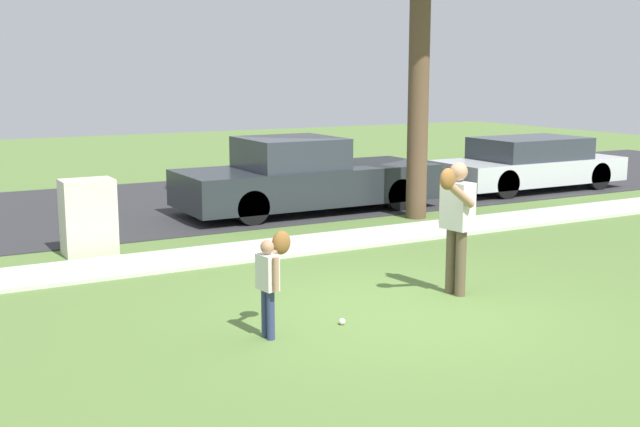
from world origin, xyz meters
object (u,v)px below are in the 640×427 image
at_px(person_adult, 456,214).
at_px(utility_cabinet, 88,217).
at_px(parked_sedan_silver, 529,164).
at_px(baseball, 342,321).
at_px(person_child, 271,272).
at_px(parked_pickup_dark, 304,178).

distance_m(person_adult, utility_cabinet, 5.73).
bearing_deg(person_adult, parked_sedan_silver, -146.70).
bearing_deg(baseball, utility_cabinet, 108.57).
bearing_deg(baseball, person_child, 178.00).
distance_m(person_adult, person_child, 2.72).
bearing_deg(parked_sedan_silver, person_child, -146.20).
bearing_deg(person_child, parked_sedan_silver, 25.90).
relative_size(person_adult, baseball, 22.65).
bearing_deg(person_child, baseball, -9.90).
xyz_separation_m(baseball, parked_sedan_silver, (9.01, 6.63, 0.58)).
bearing_deg(parked_pickup_dark, person_child, -120.34).
distance_m(baseball, parked_sedan_silver, 11.21).
bearing_deg(baseball, person_adult, 10.73).
height_order(baseball, utility_cabinet, utility_cabinet).
relative_size(baseball, parked_pickup_dark, 0.01).
height_order(person_child, parked_pickup_dark, parked_pickup_dark).
relative_size(person_adult, utility_cabinet, 1.44).
bearing_deg(utility_cabinet, person_child, -80.74).
height_order(person_child, parked_sedan_silver, parked_sedan_silver).
distance_m(baseball, parked_pickup_dark, 7.30).
distance_m(utility_cabinet, parked_pickup_dark, 4.96).
relative_size(utility_cabinet, parked_sedan_silver, 0.25).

